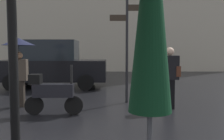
{
  "coord_description": "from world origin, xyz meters",
  "views": [
    {
      "loc": [
        0.68,
        -2.93,
        1.58
      ],
      "look_at": [
        0.74,
        5.11,
        0.95
      ],
      "focal_mm": 39.46,
      "sensor_mm": 36.0,
      "label": 1
    }
  ],
  "objects_px": {
    "folded_patio_umbrella_near": "(151,15)",
    "pedestrian_with_umbrella": "(19,54)",
    "parked_scooter": "(52,92)",
    "street_signpost": "(127,41)",
    "parked_car_left": "(51,64)",
    "pedestrian_with_bag": "(170,74)"
  },
  "relations": [
    {
      "from": "folded_patio_umbrella_near",
      "to": "street_signpost",
      "type": "relative_size",
      "value": 0.86
    },
    {
      "from": "folded_patio_umbrella_near",
      "to": "parked_scooter",
      "type": "bearing_deg",
      "value": 111.07
    },
    {
      "from": "pedestrian_with_umbrella",
      "to": "street_signpost",
      "type": "relative_size",
      "value": 0.62
    },
    {
      "from": "folded_patio_umbrella_near",
      "to": "parked_car_left",
      "type": "distance_m",
      "value": 9.48
    },
    {
      "from": "parked_scooter",
      "to": "folded_patio_umbrella_near",
      "type": "bearing_deg",
      "value": -64.98
    },
    {
      "from": "folded_patio_umbrella_near",
      "to": "parked_scooter",
      "type": "height_order",
      "value": "folded_patio_umbrella_near"
    },
    {
      "from": "pedestrian_with_bag",
      "to": "parked_scooter",
      "type": "height_order",
      "value": "pedestrian_with_bag"
    },
    {
      "from": "parked_scooter",
      "to": "parked_car_left",
      "type": "xyz_separation_m",
      "value": [
        -1.1,
        4.59,
        0.46
      ]
    },
    {
      "from": "parked_scooter",
      "to": "parked_car_left",
      "type": "relative_size",
      "value": 0.32
    },
    {
      "from": "parked_scooter",
      "to": "parked_car_left",
      "type": "height_order",
      "value": "parked_car_left"
    },
    {
      "from": "folded_patio_umbrella_near",
      "to": "pedestrian_with_bag",
      "type": "xyz_separation_m",
      "value": [
        1.36,
        5.04,
        -0.86
      ]
    },
    {
      "from": "folded_patio_umbrella_near",
      "to": "pedestrian_with_umbrella",
      "type": "bearing_deg",
      "value": 117.97
    },
    {
      "from": "folded_patio_umbrella_near",
      "to": "parked_scooter",
      "type": "xyz_separation_m",
      "value": [
        -1.71,
        4.43,
        -1.25
      ]
    },
    {
      "from": "folded_patio_umbrella_near",
      "to": "pedestrian_with_umbrella",
      "type": "height_order",
      "value": "folded_patio_umbrella_near"
    },
    {
      "from": "parked_car_left",
      "to": "folded_patio_umbrella_near",
      "type": "bearing_deg",
      "value": 91.11
    },
    {
      "from": "folded_patio_umbrella_near",
      "to": "street_signpost",
      "type": "bearing_deg",
      "value": 87.6
    },
    {
      "from": "folded_patio_umbrella_near",
      "to": "parked_scooter",
      "type": "relative_size",
      "value": 1.85
    },
    {
      "from": "parked_car_left",
      "to": "pedestrian_with_umbrella",
      "type": "bearing_deg",
      "value": 73.68
    },
    {
      "from": "pedestrian_with_bag",
      "to": "street_signpost",
      "type": "bearing_deg",
      "value": 145.57
    },
    {
      "from": "pedestrian_with_bag",
      "to": "parked_car_left",
      "type": "xyz_separation_m",
      "value": [
        -4.16,
        3.99,
        0.07
      ]
    },
    {
      "from": "street_signpost",
      "to": "parked_scooter",
      "type": "bearing_deg",
      "value": -143.77
    },
    {
      "from": "parked_scooter",
      "to": "parked_car_left",
      "type": "bearing_deg",
      "value": 107.38
    }
  ]
}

